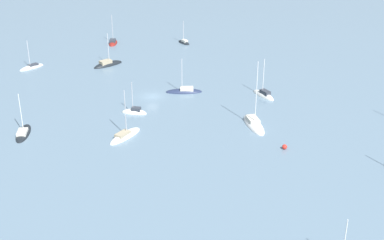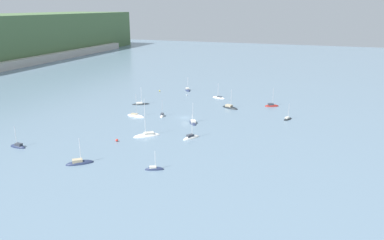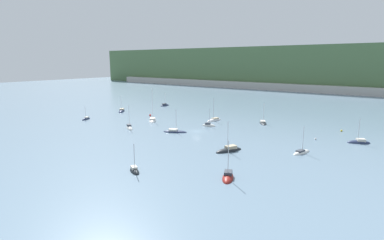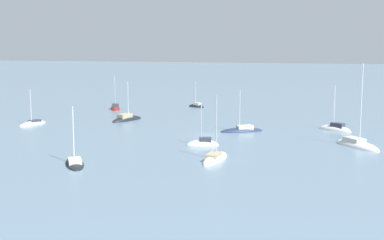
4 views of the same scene
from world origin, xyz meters
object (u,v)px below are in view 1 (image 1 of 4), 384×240
object	(u,v)px
sailboat_2	(125,136)
sailboat_9	(263,95)
sailboat_13	(113,43)
mooring_buoy_0	(285,147)
sailboat_1	(184,43)
sailboat_11	(32,68)
sailboat_3	(108,65)
sailboat_4	(134,113)
sailboat_10	(254,125)
sailboat_0	(184,92)
sailboat_6	(23,133)

from	to	relation	value
sailboat_2	sailboat_9	size ratio (longest dim) A/B	1.08
sailboat_13	mooring_buoy_0	size ratio (longest dim) A/B	10.10
sailboat_1	sailboat_2	bearing A→B (deg)	133.52
sailboat_9	sailboat_13	bearing A→B (deg)	11.71
sailboat_11	sailboat_13	world-z (taller)	sailboat_13
sailboat_3	sailboat_4	size ratio (longest dim) A/B	1.20
sailboat_10	sailboat_13	distance (m)	61.93
sailboat_0	sailboat_6	xyz separation A→B (m)	(17.28, 30.49, -0.00)
sailboat_13	mooring_buoy_0	world-z (taller)	sailboat_13
sailboat_2	mooring_buoy_0	distance (m)	28.01
sailboat_0	sailboat_13	xyz separation A→B (m)	(33.41, -23.72, 0.02)
sailboat_0	sailboat_4	xyz separation A→B (m)	(3.89, 14.10, 0.01)
sailboat_2	sailboat_4	distance (m)	10.29
sailboat_0	mooring_buoy_0	size ratio (longest dim) A/B	9.48
sailboat_6	sailboat_2	bearing A→B (deg)	-98.89
sailboat_9	mooring_buoy_0	world-z (taller)	sailboat_9
sailboat_11	sailboat_1	bearing A→B (deg)	161.37
mooring_buoy_0	sailboat_4	bearing A→B (deg)	-3.57
sailboat_0	sailboat_9	bearing A→B (deg)	170.46
sailboat_10	mooring_buoy_0	xyz separation A→B (m)	(-7.87, 6.69, 0.32)
sailboat_9	sailboat_11	bearing A→B (deg)	39.23
sailboat_1	sailboat_13	distance (m)	19.49
sailboat_1	mooring_buoy_0	size ratio (longest dim) A/B	7.96
sailboat_0	sailboat_4	bearing A→B (deg)	47.30
sailboat_4	mooring_buoy_0	size ratio (longest dim) A/B	8.49
sailboat_1	mooring_buoy_0	xyz separation A→B (m)	(-42.74, 48.31, 0.32)
sailboat_2	sailboat_11	distance (m)	45.58
sailboat_1	sailboat_3	bearing A→B (deg)	98.42
sailboat_11	sailboat_2	bearing A→B (deg)	77.94
sailboat_13	sailboat_10	bearing A→B (deg)	-146.97
sailboat_4	sailboat_10	bearing A→B (deg)	176.00
sailboat_6	mooring_buoy_0	distance (m)	46.44
sailboat_11	mooring_buoy_0	distance (m)	68.40
sailboat_2	sailboat_11	xyz separation A→B (m)	(39.94, -21.97, -0.01)
sailboat_6	sailboat_0	bearing A→B (deg)	-60.09
sailboat_1	sailboat_11	world-z (taller)	sailboat_11
sailboat_2	sailboat_13	distance (m)	57.92
sailboat_0	sailboat_11	size ratio (longest dim) A/B	1.08
sailboat_1	sailboat_10	world-z (taller)	sailboat_10
sailboat_4	sailboat_11	size ratio (longest dim) A/B	0.97
sailboat_3	sailboat_1	bearing A→B (deg)	4.39
sailboat_4	sailboat_9	bearing A→B (deg)	-151.84
sailboat_3	sailboat_10	bearing A→B (deg)	-87.67
sailboat_2	sailboat_3	bearing A→B (deg)	46.06
sailboat_0	sailboat_10	size ratio (longest dim) A/B	0.60
sailboat_3	sailboat_13	bearing A→B (deg)	52.75
sailboat_1	sailboat_13	xyz separation A→B (m)	(17.51, 8.57, 0.02)
sailboat_4	sailboat_11	world-z (taller)	sailboat_11
mooring_buoy_0	sailboat_9	bearing A→B (deg)	-62.98
sailboat_11	sailboat_13	size ratio (longest dim) A/B	0.87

